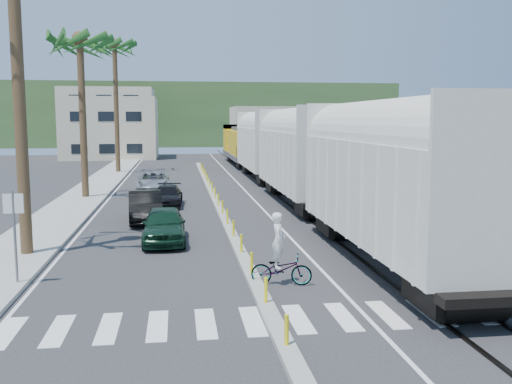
{
  "coord_description": "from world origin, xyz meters",
  "views": [
    {
      "loc": [
        -2.34,
        -15.94,
        5.14
      ],
      "look_at": [
        1.03,
        8.4,
        2.0
      ],
      "focal_mm": 40.0,
      "sensor_mm": 36.0,
      "label": 1
    }
  ],
  "objects_px": {
    "cyclist": "(281,262)",
    "car_second": "(145,207)",
    "street_sign": "(14,224)",
    "car_lead": "(164,225)"
  },
  "relations": [
    {
      "from": "cyclist",
      "to": "car_second",
      "type": "bearing_deg",
      "value": 35.93
    },
    {
      "from": "cyclist",
      "to": "street_sign",
      "type": "bearing_deg",
      "value": 97.73
    },
    {
      "from": "car_lead",
      "to": "street_sign",
      "type": "bearing_deg",
      "value": -127.19
    },
    {
      "from": "car_second",
      "to": "cyclist",
      "type": "xyz_separation_m",
      "value": [
        4.79,
        -11.88,
        -0.05
      ]
    },
    {
      "from": "car_lead",
      "to": "cyclist",
      "type": "xyz_separation_m",
      "value": [
        3.74,
        -6.73,
        -0.03
      ]
    },
    {
      "from": "street_sign",
      "to": "cyclist",
      "type": "xyz_separation_m",
      "value": [
        8.1,
        -0.89,
        -1.25
      ]
    },
    {
      "from": "street_sign",
      "to": "car_lead",
      "type": "height_order",
      "value": "street_sign"
    },
    {
      "from": "street_sign",
      "to": "car_lead",
      "type": "bearing_deg",
      "value": 53.28
    },
    {
      "from": "car_second",
      "to": "cyclist",
      "type": "height_order",
      "value": "cyclist"
    },
    {
      "from": "car_lead",
      "to": "car_second",
      "type": "bearing_deg",
      "value": 101.02
    }
  ]
}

